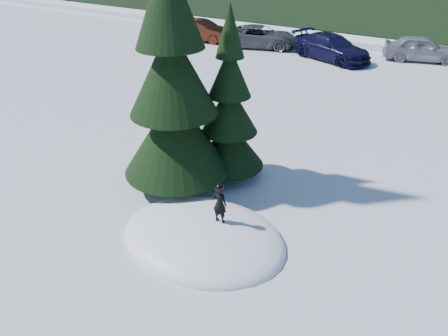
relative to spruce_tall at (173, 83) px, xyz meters
The scene contains 10 objects.
ground 4.37m from the spruce_tall, 39.29° to the right, with size 200.00×200.00×0.00m, color white.
snow_mound 4.37m from the spruce_tall, 39.29° to the right, with size 4.48×3.52×0.96m, color white.
spruce_tall is the anchor object (origin of this frame).
spruce_short 2.11m from the spruce_tall, 54.46° to the left, with size 2.20×2.20×5.37m.
child_skier 3.71m from the spruce_tall, 30.52° to the right, with size 0.38×0.25×1.04m, color black.
car_0 22.96m from the spruce_tall, 126.70° to the left, with size 1.79×4.44×1.51m, color black.
car_1 19.95m from the spruce_tall, 122.75° to the left, with size 1.51×4.34×1.43m, color #39130A.
car_2 18.53m from the spruce_tall, 110.27° to the left, with size 2.35×5.09×1.41m, color #46474D.
car_3 16.97m from the spruce_tall, 94.25° to the left, with size 2.09×5.14×1.49m, color black.
car_4 19.83m from the spruce_tall, 80.02° to the left, with size 1.75×4.36×1.49m, color gray.
Camera 1 is at (5.30, -7.35, 7.11)m, focal length 35.00 mm.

